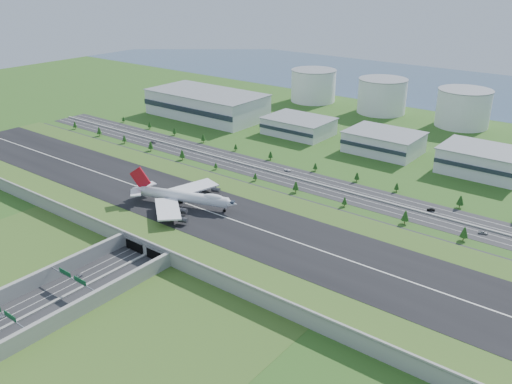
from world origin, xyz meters
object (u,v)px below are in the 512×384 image
Objects in this scene: fuel_tank_a at (313,86)px; boeing_747 at (183,196)px; car_2 at (131,276)px; car_5 at (431,210)px; car_0 at (78,276)px; car_1 at (4,315)px; car_4 at (153,142)px; car_7 at (287,170)px; car_6 at (483,233)px.

fuel_tank_a is 0.72× the size of boeing_747.
car_5 reaches higher than car_2.
fuel_tank_a is 411.23m from car_0.
boeing_747 is (103.06, -313.07, -3.18)m from fuel_tank_a.
car_4 is at bearing 126.23° from car_1.
car_1 is at bearing -74.75° from car_0.
car_5 reaches higher than car_7.
car_1 is 0.88× the size of car_5.
car_5 is (109.28, 226.86, 0.10)m from car_1.
fuel_tank_a is 9.03× the size of car_7.
car_6 is at bearing 59.39° from car_1.
fuel_tank_a is 223.46m from car_4.
car_5 is at bearing 53.28° from car_6.
car_6 is (257.55, -221.74, -16.65)m from fuel_tank_a.
fuel_tank_a is 340.26m from car_6.
car_1 is (111.95, -436.34, -16.66)m from fuel_tank_a.
fuel_tank_a is 11.41× the size of car_1.
car_5 is 38.33m from car_6.
car_1 is 0.90× the size of car_4.
car_6 is at bearing -135.12° from car_2.
boeing_747 is 15.91× the size of car_1.
car_4 reaches higher than car_7.
car_2 is 1.09× the size of car_4.
car_5 is 113.91m from car_7.
car_5 is (247.25, 11.84, -0.01)m from car_4.
car_2 is 175.07m from car_7.
car_7 is at bearing -107.96° from car_4.
car_1 is at bearing -45.89° from car_5.
car_2 is at bearing -70.88° from fuel_tank_a.
car_4 is at bearing 140.31° from car_0.
car_4 is 134.20m from car_7.
car_7 reaches higher than car_1.
fuel_tank_a is 305.12m from car_5.
car_0 is 228.31m from car_6.
car_6 is (36.31, -12.26, -0.09)m from car_5.
car_2 is at bearing -47.91° from car_5.
car_1 is 255.48m from car_4.
fuel_tank_a is 10.26× the size of car_4.
car_4 reaches higher than car_6.
car_4 is at bearing 71.86° from car_6.
car_7 is (107.36, -206.46, -16.58)m from fuel_tank_a.
car_0 is at bearing 5.43° from car_7.
boeing_747 is 124.33m from car_1.
car_1 is (2.01, -40.43, -0.05)m from car_0.
car_0 is 0.91× the size of car_5.
boeing_747 is 13.95× the size of car_5.
car_6 reaches higher than car_1.
boeing_747 is 13.21× the size of car_6.
fuel_tank_a is 450.78m from car_1.
car_7 is at bearing 103.18° from car_0.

